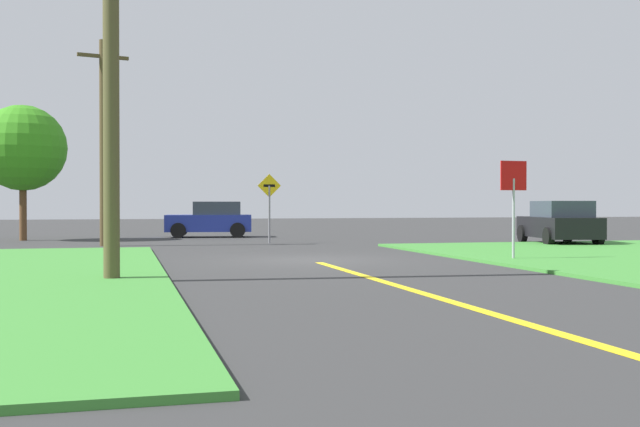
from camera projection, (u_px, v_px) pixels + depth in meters
name	position (u px, v px, depth m)	size (l,w,h in m)	color
ground_plane	(310.00, 260.00, 20.27)	(120.00, 120.00, 0.00)	#333333
lane_stripe_center	(425.00, 294.00, 12.53)	(0.20, 14.00, 0.01)	yellow
stop_sign	(513.00, 190.00, 19.83)	(0.77, 0.09, 2.63)	#9EA0A8
car_on_crossroad	(559.00, 223.00, 28.29)	(2.68, 4.49, 1.62)	black
car_approaching_junction	(211.00, 220.00, 34.51)	(4.04, 2.36, 1.62)	navy
utility_pole_near	(111.00, 45.00, 14.47)	(1.80, 0.31, 8.85)	brown
utility_pole_mid	(103.00, 139.00, 27.03)	(1.78, 0.53, 7.36)	#4C3C23
direction_sign	(269.00, 200.00, 29.07)	(0.91, 0.08, 2.67)	slate
oak_tree_left	(23.00, 148.00, 31.22)	(3.54, 3.54, 5.60)	brown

